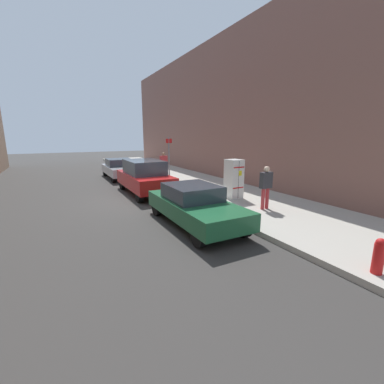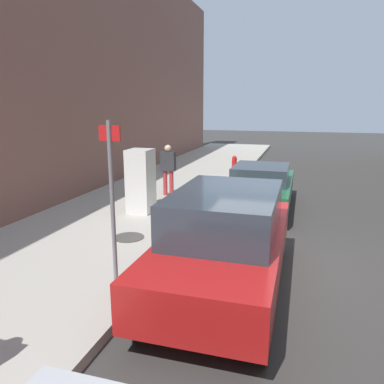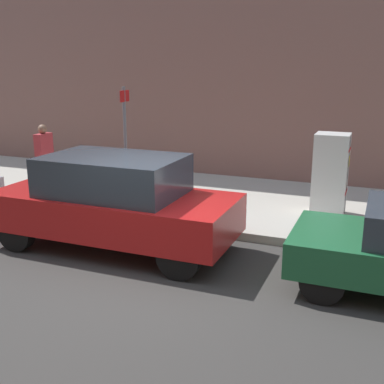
{
  "view_description": "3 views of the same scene",
  "coord_description": "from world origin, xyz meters",
  "views": [
    {
      "loc": [
        3.39,
        11.89,
        3.03
      ],
      "look_at": [
        -1.08,
        3.48,
        0.92
      ],
      "focal_mm": 24.0,
      "sensor_mm": 36.0,
      "label": 1
    },
    {
      "loc": [
        0.5,
        -6.96,
        3.15
      ],
      "look_at": [
        -2.56,
        3.36,
        0.64
      ],
      "focal_mm": 35.0,
      "sensor_mm": 36.0,
      "label": 2
    },
    {
      "loc": [
        6.76,
        3.5,
        3.39
      ],
      "look_at": [
        -0.59,
        0.54,
        1.27
      ],
      "focal_mm": 45.0,
      "sensor_mm": 36.0,
      "label": 3
    }
  ],
  "objects": [
    {
      "name": "street_sign_post",
      "position": [
        -2.38,
        -1.75,
        1.71
      ],
      "size": [
        0.36,
        0.07,
        2.75
      ],
      "color": "slate",
      "rests_on": "sidewalk_slab"
    },
    {
      "name": "pedestrian_standing_near",
      "position": [
        -3.18,
        -4.63,
        1.18
      ],
      "size": [
        0.5,
        0.23,
        1.72
      ],
      "rotation": [
        0.0,
        0.0,
        6.06
      ],
      "color": "#A8934C",
      "rests_on": "sidewalk_slab"
    },
    {
      "name": "manhole_cover",
      "position": [
        -3.21,
        0.43,
        0.18
      ],
      "size": [
        0.7,
        0.7,
        0.02
      ],
      "primitive_type": "cylinder",
      "color": "#47443F",
      "rests_on": "sidewalk_slab"
    },
    {
      "name": "sidewalk_slab",
      "position": [
        -4.23,
        0.0,
        0.09
      ],
      "size": [
        4.69,
        44.0,
        0.17
      ],
      "primitive_type": "cube",
      "color": "#B2ADA0",
      "rests_on": "ground"
    },
    {
      "name": "building_facade_near",
      "position": [
        -7.51,
        0.0,
        4.68
      ],
      "size": [
        1.87,
        39.6,
        9.37
      ],
      "primitive_type": "cube",
      "color": "#7F564C",
      "rests_on": "ground"
    },
    {
      "name": "parked_suv_red",
      "position": [
        -0.66,
        -1.05,
        0.92
      ],
      "size": [
        1.89,
        4.55,
        1.77
      ],
      "color": "red",
      "rests_on": "ground"
    },
    {
      "name": "discarded_refrigerator",
      "position": [
        -3.8,
        2.48,
        1.07
      ],
      "size": [
        0.65,
        0.72,
        1.79
      ],
      "color": "white",
      "rests_on": "sidewalk_slab"
    },
    {
      "name": "ground_plane",
      "position": [
        0.0,
        0.0,
        0.0
      ],
      "size": [
        80.0,
        80.0,
        0.0
      ],
      "primitive_type": "plane",
      "color": "#383533"
    }
  ]
}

